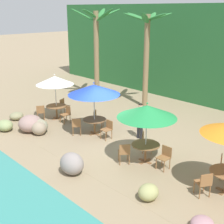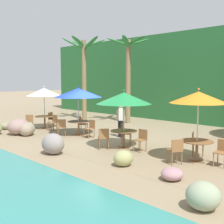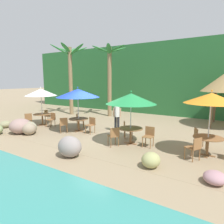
{
  "view_description": "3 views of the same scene",
  "coord_description": "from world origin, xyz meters",
  "px_view_note": "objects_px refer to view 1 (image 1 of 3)",
  "views": [
    {
      "loc": [
        8.94,
        -8.81,
        5.72
      ],
      "look_at": [
        -0.64,
        0.38,
        1.25
      ],
      "focal_mm": 49.58,
      "sensor_mm": 36.0,
      "label": 1
    },
    {
      "loc": [
        10.08,
        -9.08,
        2.81
      ],
      "look_at": [
        0.45,
        0.51,
        1.33
      ],
      "focal_mm": 46.89,
      "sensor_mm": 36.0,
      "label": 2
    },
    {
      "loc": [
        5.93,
        -8.14,
        2.88
      ],
      "look_at": [
        0.61,
        0.25,
        1.28
      ],
      "focal_mm": 31.54,
      "sensor_mm": 36.0,
      "label": 3
    }
  ],
  "objects_px": {
    "chair_green_seaward": "(165,156)",
    "palm_tree_nearest": "(96,39)",
    "chair_blue_left": "(77,125)",
    "chair_green_left": "(124,152)",
    "umbrella_white": "(55,80)",
    "palm_tree_second": "(147,45)",
    "chair_white_left": "(41,112)",
    "dining_table_white": "(56,108)",
    "chair_orange_left": "(204,183)",
    "waiter_in_white": "(140,118)",
    "umbrella_blue": "(94,90)",
    "chair_orange_inland": "(224,165)",
    "dining_table_green": "(146,147)",
    "dining_table_blue": "(95,122)",
    "chair_blue_inland": "(97,118)",
    "chair_white_inland": "(64,105)",
    "umbrella_green": "(147,111)",
    "chair_green_inland": "(145,141)",
    "chair_white_seaward": "(67,113)",
    "chair_blue_seaward": "(108,128)"
  },
  "relations": [
    {
      "from": "chair_orange_inland",
      "to": "palm_tree_nearest",
      "type": "height_order",
      "value": "palm_tree_nearest"
    },
    {
      "from": "chair_green_inland",
      "to": "chair_orange_inland",
      "type": "distance_m",
      "value": 3.3
    },
    {
      "from": "dining_table_white",
      "to": "chair_white_left",
      "type": "distance_m",
      "value": 0.86
    },
    {
      "from": "chair_blue_inland",
      "to": "umbrella_blue",
      "type": "bearing_deg",
      "value": -49.25
    },
    {
      "from": "chair_white_inland",
      "to": "umbrella_green",
      "type": "xyz_separation_m",
      "value": [
        6.95,
        -1.09,
        1.57
      ]
    },
    {
      "from": "chair_green_seaward",
      "to": "chair_blue_seaward",
      "type": "bearing_deg",
      "value": 173.81
    },
    {
      "from": "chair_green_seaward",
      "to": "palm_tree_nearest",
      "type": "xyz_separation_m",
      "value": [
        -8.79,
        4.34,
        3.36
      ]
    },
    {
      "from": "dining_table_white",
      "to": "chair_white_seaward",
      "type": "xyz_separation_m",
      "value": [
        0.85,
        0.04,
        -0.1
      ]
    },
    {
      "from": "chair_blue_inland",
      "to": "chair_blue_left",
      "type": "bearing_deg",
      "value": -85.44
    },
    {
      "from": "umbrella_blue",
      "to": "chair_blue_left",
      "type": "distance_m",
      "value": 1.88
    },
    {
      "from": "chair_blue_left",
      "to": "chair_green_left",
      "type": "bearing_deg",
      "value": -7.04
    },
    {
      "from": "dining_table_blue",
      "to": "chair_blue_inland",
      "type": "relative_size",
      "value": 1.26
    },
    {
      "from": "chair_orange_left",
      "to": "waiter_in_white",
      "type": "bearing_deg",
      "value": 155.31
    },
    {
      "from": "dining_table_blue",
      "to": "chair_blue_inland",
      "type": "distance_m",
      "value": 0.86
    },
    {
      "from": "umbrella_white",
      "to": "chair_green_left",
      "type": "distance_m",
      "value": 6.42
    },
    {
      "from": "chair_white_left",
      "to": "chair_green_left",
      "type": "bearing_deg",
      "value": -2.43
    },
    {
      "from": "dining_table_green",
      "to": "chair_green_left",
      "type": "height_order",
      "value": "chair_green_left"
    },
    {
      "from": "umbrella_blue",
      "to": "chair_white_inland",
      "type": "bearing_deg",
      "value": 169.13
    },
    {
      "from": "umbrella_green",
      "to": "palm_tree_nearest",
      "type": "xyz_separation_m",
      "value": [
        -7.94,
        4.45,
        1.8
      ]
    },
    {
      "from": "palm_tree_second",
      "to": "waiter_in_white",
      "type": "height_order",
      "value": "palm_tree_second"
    },
    {
      "from": "umbrella_blue",
      "to": "palm_tree_nearest",
      "type": "relative_size",
      "value": 0.44
    },
    {
      "from": "chair_orange_left",
      "to": "waiter_in_white",
      "type": "xyz_separation_m",
      "value": [
        -4.5,
        2.07,
        0.47
      ]
    },
    {
      "from": "umbrella_white",
      "to": "chair_blue_left",
      "type": "bearing_deg",
      "value": -13.68
    },
    {
      "from": "chair_green_left",
      "to": "palm_tree_second",
      "type": "height_order",
      "value": "palm_tree_second"
    },
    {
      "from": "chair_white_left",
      "to": "chair_orange_inland",
      "type": "bearing_deg",
      "value": 8.74
    },
    {
      "from": "palm_tree_second",
      "to": "chair_blue_seaward",
      "type": "bearing_deg",
      "value": -67.86
    },
    {
      "from": "umbrella_white",
      "to": "chair_blue_seaward",
      "type": "relative_size",
      "value": 2.85
    },
    {
      "from": "chair_green_left",
      "to": "palm_tree_second",
      "type": "relative_size",
      "value": 0.16
    },
    {
      "from": "dining_table_white",
      "to": "chair_green_seaward",
      "type": "height_order",
      "value": "chair_green_seaward"
    },
    {
      "from": "umbrella_blue",
      "to": "palm_tree_nearest",
      "type": "distance_m",
      "value": 6.21
    },
    {
      "from": "chair_white_left",
      "to": "chair_orange_left",
      "type": "height_order",
      "value": "same"
    },
    {
      "from": "chair_blue_seaward",
      "to": "waiter_in_white",
      "type": "xyz_separation_m",
      "value": [
        1.01,
        1.08,
        0.47
      ]
    },
    {
      "from": "chair_white_inland",
      "to": "chair_green_left",
      "type": "bearing_deg",
      "value": -15.62
    },
    {
      "from": "dining_table_green",
      "to": "chair_green_seaward",
      "type": "distance_m",
      "value": 0.86
    },
    {
      "from": "chair_green_inland",
      "to": "waiter_in_white",
      "type": "xyz_separation_m",
      "value": [
        -1.11,
        0.92,
        0.47
      ]
    },
    {
      "from": "umbrella_white",
      "to": "chair_orange_inland",
      "type": "bearing_deg",
      "value": 4.22
    },
    {
      "from": "chair_orange_inland",
      "to": "waiter_in_white",
      "type": "bearing_deg",
      "value": 172.79
    },
    {
      "from": "dining_table_green",
      "to": "waiter_in_white",
      "type": "distance_m",
      "value": 2.32
    },
    {
      "from": "chair_white_left",
      "to": "dining_table_blue",
      "type": "distance_m",
      "value": 3.47
    },
    {
      "from": "chair_blue_inland",
      "to": "waiter_in_white",
      "type": "xyz_separation_m",
      "value": [
        2.42,
        0.49,
        0.47
      ]
    },
    {
      "from": "chair_white_inland",
      "to": "chair_blue_seaward",
      "type": "height_order",
      "value": "same"
    },
    {
      "from": "dining_table_green",
      "to": "waiter_in_white",
      "type": "bearing_deg",
      "value": 136.71
    },
    {
      "from": "umbrella_green",
      "to": "palm_tree_second",
      "type": "xyz_separation_m",
      "value": [
        -4.7,
        5.47,
        1.65
      ]
    },
    {
      "from": "chair_orange_inland",
      "to": "umbrella_green",
      "type": "bearing_deg",
      "value": -159.58
    },
    {
      "from": "chair_blue_inland",
      "to": "chair_orange_left",
      "type": "height_order",
      "value": "same"
    },
    {
      "from": "chair_blue_left",
      "to": "dining_table_green",
      "type": "height_order",
      "value": "chair_blue_left"
    },
    {
      "from": "chair_white_seaward",
      "to": "chair_green_left",
      "type": "distance_m",
      "value": 5.38
    },
    {
      "from": "chair_white_inland",
      "to": "chair_blue_inland",
      "type": "height_order",
      "value": "same"
    },
    {
      "from": "chair_green_inland",
      "to": "chair_blue_left",
      "type": "bearing_deg",
      "value": -164.47
    },
    {
      "from": "chair_orange_left",
      "to": "palm_tree_second",
      "type": "xyz_separation_m",
      "value": [
        -7.54,
        5.98,
        3.21
      ]
    }
  ]
}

